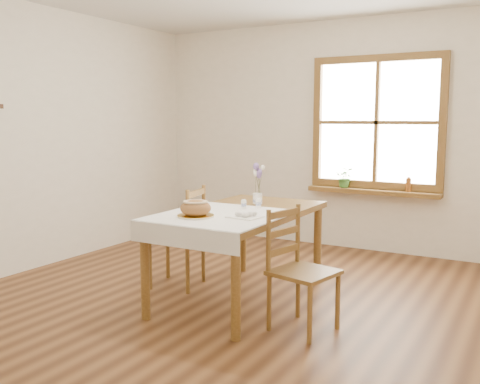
% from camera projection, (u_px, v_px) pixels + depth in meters
% --- Properties ---
extents(ground, '(5.00, 5.00, 0.00)m').
position_uv_depth(ground, '(221.00, 310.00, 4.20)').
color(ground, brown).
rests_on(ground, ground).
extents(room_walls, '(4.60, 5.10, 2.65)m').
position_uv_depth(room_walls, '(220.00, 89.00, 3.97)').
color(room_walls, white).
rests_on(room_walls, ground).
extents(window, '(1.46, 0.08, 1.46)m').
position_uv_depth(window, '(377.00, 122.00, 5.88)').
color(window, brown).
rests_on(window, ground).
extents(window_sill, '(1.46, 0.20, 0.05)m').
position_uv_depth(window_sill, '(373.00, 192.00, 5.92)').
color(window_sill, brown).
rests_on(window_sill, ground).
extents(dining_table, '(0.90, 1.60, 0.75)m').
position_uv_depth(dining_table, '(240.00, 220.00, 4.37)').
color(dining_table, brown).
rests_on(dining_table, ground).
extents(table_linen, '(0.91, 0.99, 0.01)m').
position_uv_depth(table_linen, '(220.00, 215.00, 4.09)').
color(table_linen, white).
rests_on(table_linen, dining_table).
extents(chair_left, '(0.51, 0.50, 0.90)m').
position_uv_depth(chair_left, '(177.00, 236.00, 4.76)').
color(chair_left, brown).
rests_on(chair_left, ground).
extents(chair_right, '(0.50, 0.49, 0.87)m').
position_uv_depth(chair_right, '(304.00, 270.00, 3.75)').
color(chair_right, brown).
rests_on(chair_right, ground).
extents(bread_plate, '(0.31, 0.31, 0.01)m').
position_uv_depth(bread_plate, '(196.00, 216.00, 4.00)').
color(bread_plate, white).
rests_on(bread_plate, table_linen).
extents(bread_loaf, '(0.23, 0.23, 0.13)m').
position_uv_depth(bread_loaf, '(196.00, 207.00, 3.99)').
color(bread_loaf, '#986736').
rests_on(bread_loaf, bread_plate).
extents(egg_napkin, '(0.25, 0.22, 0.01)m').
position_uv_depth(egg_napkin, '(245.00, 217.00, 3.98)').
color(egg_napkin, white).
rests_on(egg_napkin, table_linen).
extents(eggs, '(0.20, 0.18, 0.04)m').
position_uv_depth(eggs, '(245.00, 213.00, 3.98)').
color(eggs, white).
rests_on(eggs, egg_napkin).
extents(salt_shaker, '(0.05, 0.05, 0.08)m').
position_uv_depth(salt_shaker, '(244.00, 204.00, 4.35)').
color(salt_shaker, white).
rests_on(salt_shaker, table_linen).
extents(pepper_shaker, '(0.06, 0.06, 0.09)m').
position_uv_depth(pepper_shaker, '(258.00, 203.00, 4.40)').
color(pepper_shaker, white).
rests_on(pepper_shaker, table_linen).
extents(flower_vase, '(0.10, 0.10, 0.09)m').
position_uv_depth(flower_vase, '(257.00, 200.00, 4.63)').
color(flower_vase, white).
rests_on(flower_vase, dining_table).
extents(lavender_bouquet, '(0.15, 0.15, 0.27)m').
position_uv_depth(lavender_bouquet, '(258.00, 179.00, 4.61)').
color(lavender_bouquet, '#6D5394').
rests_on(lavender_bouquet, flower_vase).
extents(potted_plant, '(0.25, 0.27, 0.18)m').
position_uv_depth(potted_plant, '(345.00, 180.00, 6.07)').
color(potted_plant, '#3D772F').
rests_on(potted_plant, window_sill).
extents(amber_bottle, '(0.07, 0.07, 0.16)m').
position_uv_depth(amber_bottle, '(408.00, 184.00, 5.72)').
color(amber_bottle, '#96511B').
rests_on(amber_bottle, window_sill).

